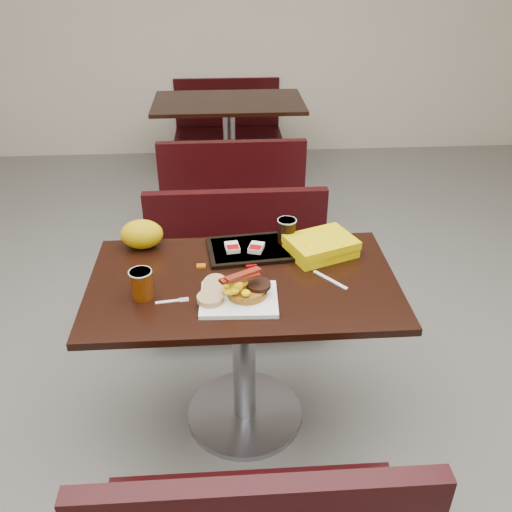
{
  "coord_description": "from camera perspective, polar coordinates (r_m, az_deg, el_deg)",
  "views": [
    {
      "loc": [
        -0.07,
        -1.78,
        1.92
      ],
      "look_at": [
        0.05,
        0.06,
        0.82
      ],
      "focal_mm": 38.31,
      "sensor_mm": 36.0,
      "label": 1
    }
  ],
  "objects": [
    {
      "name": "condiment_ketchup",
      "position": [
        2.21,
        -0.57,
        -0.92
      ],
      "size": [
        0.05,
        0.04,
        0.01
      ],
      "primitive_type": "cube",
      "rotation": [
        0.0,
        0.0,
        0.22
      ],
      "color": "#8C0504",
      "rests_on": "table_near"
    },
    {
      "name": "bench_near_s",
      "position": [
        1.9,
        -0.17,
        -24.41
      ],
      "size": [
        1.0,
        0.46,
        0.72
      ],
      "primitive_type": null,
      "color": "black",
      "rests_on": "floor"
    },
    {
      "name": "bench_far_n",
      "position": [
        5.32,
        -2.96,
        13.77
      ],
      "size": [
        1.0,
        0.46,
        0.72
      ],
      "primitive_type": null,
      "color": "black",
      "rests_on": "floor"
    },
    {
      "name": "condiment_syrup",
      "position": [
        2.22,
        -5.75,
        -1.05
      ],
      "size": [
        0.04,
        0.03,
        0.01
      ],
      "primitive_type": "cube",
      "rotation": [
        0.0,
        0.0,
        0.0
      ],
      "color": "#A05006",
      "rests_on": "table_near"
    },
    {
      "name": "pancake_stack",
      "position": [
        2.01,
        -0.94,
        -3.62
      ],
      "size": [
        0.19,
        0.19,
        0.03
      ],
      "primitive_type": "cylinder",
      "rotation": [
        0.0,
        0.0,
        -0.29
      ],
      "color": "#A4701B",
      "rests_on": "platter"
    },
    {
      "name": "hashbrown_sleeve_right",
      "position": [
        2.29,
        0.03,
        0.88
      ],
      "size": [
        0.08,
        0.09,
        0.02
      ],
      "primitive_type": "cube",
      "rotation": [
        0.0,
        0.0,
        -0.31
      ],
      "color": "silver",
      "rests_on": "tray"
    },
    {
      "name": "bacon_strips",
      "position": [
        1.95,
        -1.7,
        -2.22
      ],
      "size": [
        0.17,
        0.14,
        0.01
      ],
      "primitive_type": null,
      "rotation": [
        0.0,
        0.0,
        0.5
      ],
      "color": "#480705",
      "rests_on": "scrambled_eggs"
    },
    {
      "name": "scrambled_eggs",
      "position": [
        1.96,
        -2.11,
        -3.16
      ],
      "size": [
        0.11,
        0.1,
        0.05
      ],
      "primitive_type": "ellipsoid",
      "rotation": [
        0.0,
        0.0,
        0.1
      ],
      "color": "#FFC605",
      "rests_on": "pancake_stack"
    },
    {
      "name": "bench_far_s",
      "position": [
        4.0,
        -2.53,
        7.87
      ],
      "size": [
        1.0,
        0.46,
        0.72
      ],
      "primitive_type": null,
      "color": "black",
      "rests_on": "floor"
    },
    {
      "name": "tray",
      "position": [
        2.32,
        -0.65,
        0.7
      ],
      "size": [
        0.38,
        0.29,
        0.02
      ],
      "primitive_type": "cube",
      "rotation": [
        0.0,
        0.0,
        0.1
      ],
      "color": "black",
      "rests_on": "table_near"
    },
    {
      "name": "clamshell",
      "position": [
        2.3,
        6.79,
        1.04
      ],
      "size": [
        0.32,
        0.29,
        0.07
      ],
      "primitive_type": "cube",
      "rotation": [
        0.0,
        0.0,
        0.38
      ],
      "color": "#DFBE03",
      "rests_on": "table_near"
    },
    {
      "name": "muffin_top",
      "position": [
        2.04,
        -4.27,
        -3.04
      ],
      "size": [
        0.1,
        0.1,
        0.05
      ],
      "primitive_type": "cylinder",
      "rotation": [
        0.38,
        0.0,
        -0.12
      ],
      "color": "tan",
      "rests_on": "platter"
    },
    {
      "name": "muffin_bottom",
      "position": [
        1.99,
        -4.82,
        -4.44
      ],
      "size": [
        0.12,
        0.12,
        0.02
      ],
      "primitive_type": "cylinder",
      "rotation": [
        0.0,
        0.0,
        -0.34
      ],
      "color": "tan",
      "rests_on": "platter"
    },
    {
      "name": "platter",
      "position": [
        2.01,
        -1.8,
        -4.55
      ],
      "size": [
        0.29,
        0.23,
        0.02
      ],
      "primitive_type": "cube",
      "rotation": [
        0.0,
        0.0,
        -0.04
      ],
      "color": "white",
      "rests_on": "table_near"
    },
    {
      "name": "table_far",
      "position": [
        4.65,
        -2.78,
        11.41
      ],
      "size": [
        1.2,
        0.7,
        0.75
      ],
      "primitive_type": null,
      "color": "black",
      "rests_on": "floor"
    },
    {
      "name": "table_near",
      "position": [
        2.36,
        -1.26,
        -10.1
      ],
      "size": [
        1.2,
        0.7,
        0.75
      ],
      "primitive_type": null,
      "color": "black",
      "rests_on": "floor"
    },
    {
      "name": "knife",
      "position": [
        2.15,
        7.75,
        -2.48
      ],
      "size": [
        0.12,
        0.14,
        0.0
      ],
      "primitive_type": "cube",
      "rotation": [
        0.0,
        0.0,
        -0.9
      ],
      "color": "white",
      "rests_on": "table_near"
    },
    {
      "name": "bench_near_n",
      "position": [
        2.93,
        -1.89,
        -1.33
      ],
      "size": [
        1.0,
        0.46,
        0.72
      ],
      "primitive_type": null,
      "color": "black",
      "rests_on": "floor"
    },
    {
      "name": "coffee_cup_far",
      "position": [
        2.33,
        3.22,
        2.63
      ],
      "size": [
        0.09,
        0.09,
        0.11
      ],
      "primitive_type": "cylinder",
      "rotation": [
        0.0,
        0.0,
        0.23
      ],
      "color": "black",
      "rests_on": "tray"
    },
    {
      "name": "paper_bag",
      "position": [
        2.37,
        -11.84,
        2.24
      ],
      "size": [
        0.21,
        0.17,
        0.13
      ],
      "primitive_type": "ellipsoid",
      "rotation": [
        0.0,
        0.0,
        0.26
      ],
      "color": "#CCB406",
      "rests_on": "table_near"
    },
    {
      "name": "sausage_patty",
      "position": [
        2.0,
        0.27,
        -3.03
      ],
      "size": [
        0.11,
        0.11,
        0.01
      ],
      "primitive_type": "cylinder",
      "rotation": [
        0.0,
        0.0,
        -0.22
      ],
      "color": "black",
      "rests_on": "pancake_stack"
    },
    {
      "name": "fork",
      "position": [
        2.03,
        -9.24,
        -4.72
      ],
      "size": [
        0.12,
        0.04,
        0.0
      ],
      "primitive_type": null,
      "rotation": [
        0.0,
        0.0,
        0.14
      ],
      "color": "white",
      "rests_on": "table_near"
    },
    {
      "name": "coffee_cup_near",
      "position": [
        2.05,
        -11.85,
        -2.91
      ],
      "size": [
        0.1,
        0.1,
        0.11
      ],
      "primitive_type": "cylinder",
      "rotation": [
        0.0,
        0.0,
        -0.23
      ],
      "color": "#863604",
      "rests_on": "table_near"
    },
    {
      "name": "hashbrown_sleeve_left",
      "position": [
        2.3,
        -2.5,
        0.91
      ],
      "size": [
        0.07,
        0.08,
        0.02
      ],
      "primitive_type": "cube",
      "rotation": [
        0.0,
        0.0,
        0.15
      ],
      "color": "silver",
      "rests_on": "tray"
    },
    {
      "name": "floor",
      "position": [
        2.62,
        -1.16,
        -16.3
      ],
      "size": [
        6.0,
        7.0,
        0.01
      ],
      "primitive_type": "cube",
      "color": "gray",
      "rests_on": "ground"
    }
  ]
}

